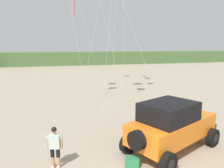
% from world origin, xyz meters
% --- Properties ---
extents(dune_ridge, '(90.00, 7.42, 3.14)m').
position_xyz_m(dune_ridge, '(5.39, 50.13, 1.57)').
color(dune_ridge, '#4C703D').
rests_on(dune_ridge, ground_plane).
extents(jeep, '(5.00, 3.95, 2.26)m').
position_xyz_m(jeep, '(2.01, 2.82, 1.20)').
color(jeep, orange).
rests_on(jeep, ground_plane).
extents(person_watching, '(0.60, 0.39, 1.67)m').
position_xyz_m(person_watching, '(-3.04, 2.72, 0.94)').
color(person_watching, tan).
rests_on(person_watching, ground_plane).
extents(cooler_box, '(0.66, 0.56, 0.38)m').
position_xyz_m(cooler_box, '(-0.16, 2.02, 0.19)').
color(cooler_box, '#2D7F51').
rests_on(cooler_box, ground_plane).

